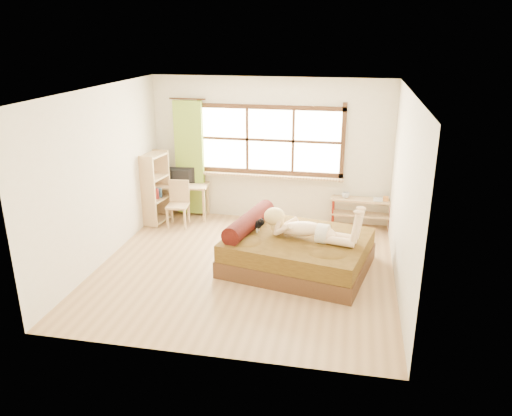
% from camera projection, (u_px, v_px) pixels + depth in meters
% --- Properties ---
extents(floor, '(4.50, 4.50, 0.00)m').
position_uv_depth(floor, '(245.00, 268.00, 7.73)').
color(floor, '#9E754C').
rests_on(floor, ground).
extents(ceiling, '(4.50, 4.50, 0.00)m').
position_uv_depth(ceiling, '(244.00, 90.00, 6.82)').
color(ceiling, white).
rests_on(ceiling, wall_back).
extents(wall_back, '(4.50, 0.00, 4.50)m').
position_uv_depth(wall_back, '(270.00, 150.00, 9.36)').
color(wall_back, silver).
rests_on(wall_back, floor).
extents(wall_front, '(4.50, 0.00, 4.50)m').
position_uv_depth(wall_front, '(198.00, 246.00, 5.20)').
color(wall_front, silver).
rests_on(wall_front, floor).
extents(wall_left, '(0.00, 4.50, 4.50)m').
position_uv_depth(wall_left, '(102.00, 177.00, 7.68)').
color(wall_left, silver).
rests_on(wall_left, floor).
extents(wall_right, '(0.00, 4.50, 4.50)m').
position_uv_depth(wall_right, '(404.00, 194.00, 6.87)').
color(wall_right, silver).
rests_on(wall_right, floor).
extents(window, '(2.80, 0.16, 1.46)m').
position_uv_depth(window, '(270.00, 142.00, 9.27)').
color(window, '#FFEDBF').
rests_on(window, wall_back).
extents(curtain, '(0.55, 0.10, 2.20)m').
position_uv_depth(curtain, '(190.00, 159.00, 9.59)').
color(curtain, olive).
rests_on(curtain, wall_back).
extents(bed, '(2.38, 2.06, 0.79)m').
position_uv_depth(bed, '(295.00, 250.00, 7.67)').
color(bed, '#381A10').
rests_on(bed, floor).
extents(woman, '(1.51, 0.71, 0.62)m').
position_uv_depth(woman, '(308.00, 219.00, 7.39)').
color(woman, beige).
rests_on(woman, bed).
extents(kitten, '(0.33, 0.19, 0.25)m').
position_uv_depth(kitten, '(253.00, 223.00, 7.75)').
color(kitten, black).
rests_on(kitten, bed).
extents(desk, '(1.13, 0.60, 0.68)m').
position_uv_depth(desk, '(180.00, 189.00, 9.64)').
color(desk, '#A47A59').
rests_on(desk, floor).
extents(monitor, '(0.55, 0.12, 0.31)m').
position_uv_depth(monitor, '(180.00, 176.00, 9.61)').
color(monitor, black).
rests_on(monitor, desk).
extents(chair, '(0.42, 0.42, 0.85)m').
position_uv_depth(chair, '(178.00, 201.00, 9.32)').
color(chair, '#A47A59').
rests_on(chair, floor).
extents(pipe_shelf, '(1.13, 0.32, 0.64)m').
position_uv_depth(pipe_shelf, '(362.00, 207.00, 9.18)').
color(pipe_shelf, '#A47A59').
rests_on(pipe_shelf, floor).
extents(cup, '(0.14, 0.14, 0.11)m').
position_uv_depth(cup, '(346.00, 195.00, 9.17)').
color(cup, gray).
rests_on(cup, pipe_shelf).
extents(book, '(0.18, 0.24, 0.02)m').
position_uv_depth(book, '(373.00, 199.00, 9.10)').
color(book, gray).
rests_on(book, pipe_shelf).
extents(bookshelf, '(0.41, 0.63, 1.35)m').
position_uv_depth(bookshelf, '(155.00, 188.00, 9.36)').
color(bookshelf, '#A47A59').
rests_on(bookshelf, floor).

